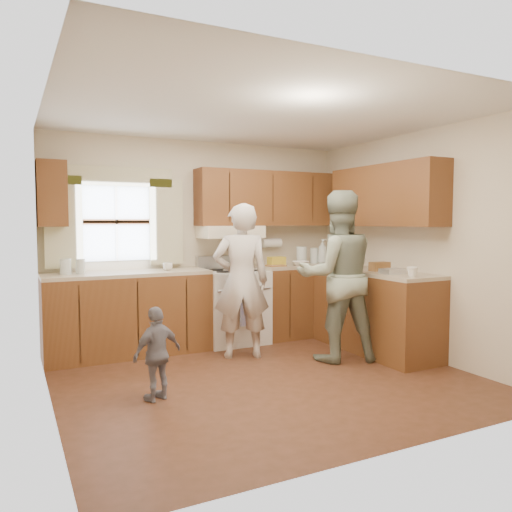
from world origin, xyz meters
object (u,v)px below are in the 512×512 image
woman_right (337,276)px  child (157,353)px  stove (233,305)px  woman_left (241,281)px

woman_right → child: 2.17m
stove → woman_left: bearing=-106.3°
woman_left → woman_right: 1.05m
stove → woman_left: 0.79m
woman_left → woman_right: (0.89, -0.56, 0.07)m
woman_right → child: (-2.08, -0.34, -0.52)m
child → stove: bearing=-153.0°
stove → child: stove is taller
woman_left → child: size_ratio=2.14×
stove → child: 2.08m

